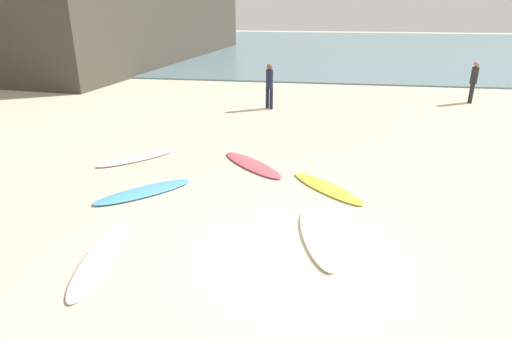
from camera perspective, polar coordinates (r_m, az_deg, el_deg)
ground_plane at (r=7.37m, az=5.63°, el=-11.31°), size 120.00×120.00×0.00m
ocean_water at (r=42.88m, az=9.19°, el=15.87°), size 120.00×40.00×0.08m
surfboard_0 at (r=7.78m, az=-19.67°, el=-10.42°), size 0.90×2.61×0.06m
surfboard_1 at (r=9.93m, az=9.34°, el=-2.27°), size 1.89×1.97×0.06m
surfboard_2 at (r=11.18m, az=-0.50°, el=0.79°), size 2.06×2.10×0.07m
surfboard_3 at (r=7.89m, az=8.10°, el=-8.71°), size 1.00×2.27×0.08m
surfboard_4 at (r=9.91m, az=-14.59°, el=-2.71°), size 2.01×2.03×0.08m
surfboard_5 at (r=12.07m, az=-15.55°, el=1.59°), size 1.85×1.95×0.08m
beachgoer_near at (r=17.18m, az=1.79°, el=11.37°), size 0.39×0.39×1.76m
beachgoer_mid at (r=20.34m, az=26.82°, el=10.60°), size 0.31×0.34×1.70m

